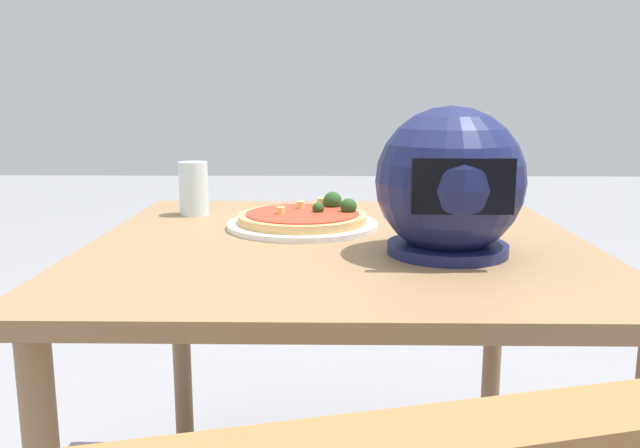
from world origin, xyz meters
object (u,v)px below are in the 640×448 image
(pizza, at_px, (305,216))
(drinking_glass, at_px, (194,189))
(dining_table, at_px, (339,279))
(motorcycle_helmet, at_px, (450,184))

(pizza, relative_size, drinking_glass, 2.19)
(pizza, bearing_deg, dining_table, 119.92)
(drinking_glass, bearing_deg, motorcycle_helmet, 144.15)
(dining_table, bearing_deg, motorcycle_helmet, 149.09)
(dining_table, bearing_deg, pizza, -60.08)
(pizza, height_order, drinking_glass, drinking_glass)
(dining_table, height_order, pizza, pizza)
(motorcycle_helmet, bearing_deg, dining_table, -30.91)
(pizza, relative_size, motorcycle_helmet, 1.05)
(dining_table, xyz_separation_m, drinking_glass, (0.35, -0.28, 0.15))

